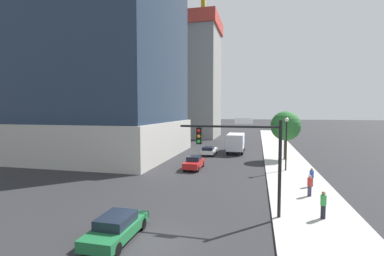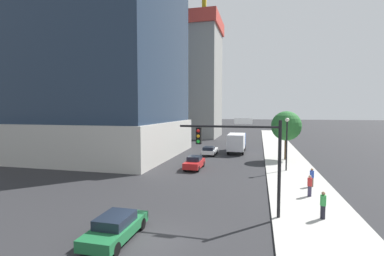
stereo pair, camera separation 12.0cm
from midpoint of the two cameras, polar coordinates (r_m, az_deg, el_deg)
ground_plane at (r=15.33m, az=-8.94°, el=-22.13°), size 400.00×400.00×0.00m
sidewalk at (r=33.58m, az=19.52°, el=-7.85°), size 5.33×120.00×0.15m
construction_building at (r=70.31m, az=-0.55°, el=11.38°), size 24.30×14.37×37.28m
traffic_light_pole at (r=17.26m, az=10.33°, el=-4.10°), size 6.33×0.48×6.04m
street_lamp at (r=31.20m, az=18.99°, el=-1.58°), size 0.44×0.44×5.74m
street_tree at (r=38.27m, az=18.87°, el=0.40°), size 3.91×3.91×6.44m
car_white at (r=41.10m, az=3.53°, el=-4.69°), size 1.80×4.21×1.34m
car_red at (r=31.35m, az=0.31°, el=-7.25°), size 1.72×4.11×1.46m
car_green at (r=15.44m, az=-15.70°, el=-19.33°), size 1.79×4.25×1.31m
box_truck at (r=43.78m, az=9.12°, el=-2.79°), size 2.43×7.46×3.05m
pedestrian_blue_shirt at (r=25.85m, az=23.56°, el=-9.39°), size 0.34×0.34×1.59m
pedestrian_red_shirt at (r=22.99m, az=23.20°, el=-10.96°), size 0.34×0.34×1.62m
pedestrian_green_shirt at (r=18.78m, az=25.55°, el=-14.24°), size 0.34×0.34×1.66m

